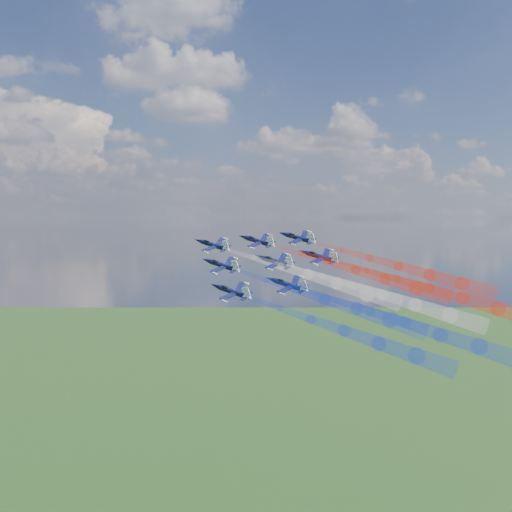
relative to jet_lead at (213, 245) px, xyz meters
name	(u,v)px	position (x,y,z in m)	size (l,w,h in m)	color
jet_lead	(213,245)	(0.00, 0.00, 0.00)	(10.73, 13.41, 3.58)	black
trail_lead	(308,275)	(22.03, -22.82, -7.50)	(4.47, 53.34, 4.47)	white
jet_inner_left	(222,265)	(0.04, -11.99, -5.23)	(10.73, 13.41, 3.58)	black
trail_inner_left	(325,299)	(22.07, -34.81, -12.73)	(4.47, 53.34, 4.47)	blue
jet_inner_right	(258,241)	(13.81, -1.42, 1.11)	(10.73, 13.41, 3.58)	black
trail_inner_right	(356,270)	(35.84, -24.24, -6.40)	(4.47, 53.34, 4.47)	red
jet_outer_left	(232,292)	(-0.04, -24.21, -11.30)	(10.73, 13.41, 3.58)	black
trail_outer_left	(344,331)	(22.00, -47.02, -18.80)	(4.47, 53.34, 4.47)	blue
jet_center_third	(276,262)	(15.35, -14.37, -4.35)	(10.73, 13.41, 3.58)	black
trail_center_third	(383,295)	(37.38, -37.19, -11.85)	(4.47, 53.34, 4.47)	white
jet_outer_right	(298,238)	(26.14, -3.71, 2.07)	(10.73, 13.41, 3.58)	black
trail_outer_right	(399,266)	(48.17, -26.52, -5.43)	(4.47, 53.34, 4.47)	red
jet_rear_left	(288,285)	(15.18, -25.90, -9.78)	(10.73, 13.41, 3.58)	black
trail_rear_left	(405,323)	(37.21, -48.72, -17.28)	(4.47, 53.34, 4.47)	blue
jet_rear_right	(320,257)	(28.70, -15.15, -3.10)	(10.73, 13.41, 3.58)	black
trail_rear_right	(429,289)	(50.74, -37.97, -10.60)	(4.47, 53.34, 4.47)	red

